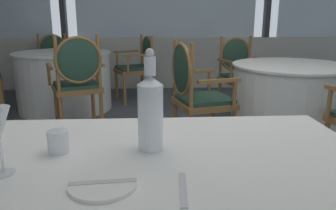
# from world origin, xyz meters

# --- Properties ---
(ground_plane) EXTENTS (13.82, 13.82, 0.00)m
(ground_plane) POSITION_xyz_m (0.00, 0.00, 0.00)
(ground_plane) COLOR #4C5156
(window_wall_far) EXTENTS (10.63, 0.14, 2.71)m
(window_wall_far) POSITION_xyz_m (-0.00, 3.60, 1.09)
(window_wall_far) COLOR beige
(window_wall_far) RESTS_ON ground_plane
(side_plate) EXTENTS (0.18, 0.18, 0.01)m
(side_plate) POSITION_xyz_m (-0.42, -1.21, 0.75)
(side_plate) COLOR white
(side_plate) RESTS_ON foreground_table
(butter_knife) EXTENTS (0.18, 0.03, 0.00)m
(butter_knife) POSITION_xyz_m (-0.42, -1.21, 0.76)
(butter_knife) COLOR silver
(butter_knife) RESTS_ON foreground_table
(dinner_fork) EXTENTS (0.03, 0.18, 0.00)m
(dinner_fork) POSITION_xyz_m (-0.21, -1.24, 0.75)
(dinner_fork) COLOR silver
(dinner_fork) RESTS_ON foreground_table
(water_bottle) EXTENTS (0.08, 0.08, 0.33)m
(water_bottle) POSITION_xyz_m (-0.29, -0.96, 0.88)
(water_bottle) COLOR white
(water_bottle) RESTS_ON foreground_table
(water_tumbler) EXTENTS (0.07, 0.07, 0.07)m
(water_tumbler) POSITION_xyz_m (-0.60, -0.97, 0.78)
(water_tumbler) COLOR white
(water_tumbler) RESTS_ON foreground_table
(background_table_1) EXTENTS (1.22, 1.22, 0.75)m
(background_table_1) POSITION_xyz_m (-1.41, 2.31, 0.37)
(background_table_1) COLOR white
(background_table_1) RESTS_ON ground_plane
(dining_chair_1_0) EXTENTS (0.60, 0.63, 0.93)m
(dining_chair_1_0) POSITION_xyz_m (-0.44, 2.69, 0.55)
(dining_chair_1_0) COLOR olive
(dining_chair_1_0) RESTS_ON ground_plane
(dining_chair_1_1) EXTENTS (0.63, 0.60, 0.93)m
(dining_chair_1_1) POSITION_xyz_m (-1.79, 3.27, 0.54)
(dining_chair_1_1) COLOR olive
(dining_chair_1_1) RESTS_ON ground_plane
(dining_chair_1_3) EXTENTS (0.63, 0.60, 1.01)m
(dining_chair_1_3) POSITION_xyz_m (-1.02, 1.33, 0.59)
(dining_chair_1_3) COLOR olive
(dining_chair_1_3) RESTS_ON ground_plane
(background_table_2) EXTENTS (1.13, 1.13, 0.75)m
(background_table_2) POSITION_xyz_m (1.06, 1.02, 0.37)
(background_table_2) COLOR white
(background_table_2) RESTS_ON ground_plane
(dining_chair_2_0) EXTENTS (0.56, 0.61, 0.98)m
(dining_chair_2_0) POSITION_xyz_m (0.09, 0.78, 0.57)
(dining_chair_2_0) COLOR olive
(dining_chair_2_0) RESTS_ON ground_plane
(dining_chair_2_3) EXTENTS (0.61, 0.56, 0.95)m
(dining_chair_2_3) POSITION_xyz_m (0.81, 1.99, 0.55)
(dining_chair_2_3) COLOR olive
(dining_chair_2_3) RESTS_ON ground_plane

